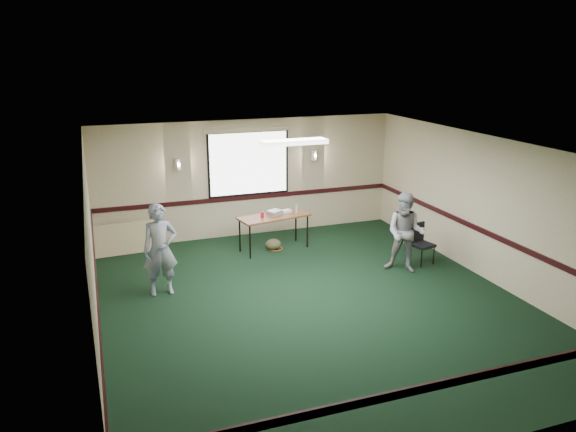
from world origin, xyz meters
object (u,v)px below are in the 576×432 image
object	(u,v)px
conference_chair	(420,240)
person_right	(406,233)
projector	(275,213)
folding_table	(274,218)
person_left	(160,250)

from	to	relation	value
conference_chair	person_right	distance (m)	0.69
projector	conference_chair	size ratio (longest dim) A/B	0.35
person_right	conference_chair	bearing A→B (deg)	68.96
folding_table	projector	distance (m)	0.13
folding_table	projector	bearing A→B (deg)	49.83
folding_table	person_left	bearing A→B (deg)	-160.58
folding_table	projector	xyz separation A→B (m)	(0.04, 0.06, 0.10)
person_left	person_right	bearing A→B (deg)	-7.75
projector	person_right	size ratio (longest dim) A/B	0.18
projector	person_left	distance (m)	3.07
projector	folding_table	bearing A→B (deg)	-147.60
folding_table	conference_chair	xyz separation A→B (m)	(2.55, -1.73, -0.23)
conference_chair	person_right	size ratio (longest dim) A/B	0.52
person_right	folding_table	bearing A→B (deg)	174.21
conference_chair	person_left	size ratio (longest dim) A/B	0.49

